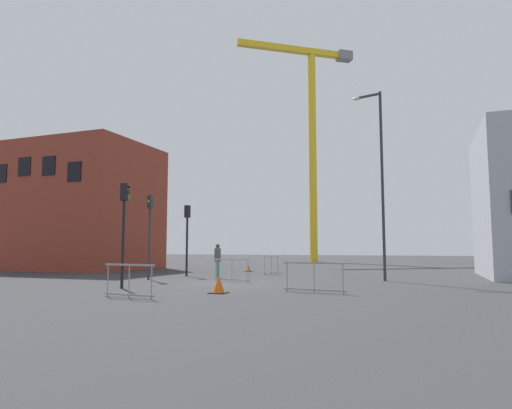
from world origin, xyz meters
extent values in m
plane|color=#333335|center=(0.00, 0.00, 0.00)|extent=(160.00, 160.00, 0.00)
cube|color=brown|center=(-16.23, 7.98, 4.62)|extent=(10.88, 7.87, 9.23)
cube|color=black|center=(-19.49, 4.02, 6.81)|extent=(1.10, 0.06, 1.30)
cube|color=black|center=(-17.31, 4.02, 7.17)|extent=(1.10, 0.06, 1.30)
cube|color=black|center=(-15.14, 4.02, 7.09)|extent=(1.10, 0.06, 1.30)
cube|color=black|center=(-12.96, 4.02, 6.56)|extent=(1.10, 0.06, 1.30)
cylinder|color=yellow|center=(-3.59, 32.05, 12.36)|extent=(0.90, 0.90, 24.72)
cube|color=yellow|center=(-5.50, 30.64, 25.12)|extent=(11.36, 8.61, 0.70)
cube|color=slate|center=(-0.08, 34.62, 25.12)|extent=(2.16, 2.03, 1.10)
cylinder|color=#2D2D30|center=(6.47, 3.83, 4.72)|extent=(0.14, 0.14, 9.45)
cube|color=#2D2D30|center=(5.87, 3.99, 9.35)|extent=(1.22, 0.40, 0.10)
ellipsoid|color=silver|center=(5.27, 4.14, 9.33)|extent=(0.44, 0.24, 0.16)
cylinder|color=black|center=(-4.35, 3.67, 1.66)|extent=(0.12, 0.12, 3.32)
cube|color=black|center=(-4.35, 3.67, 3.67)|extent=(0.28, 0.31, 0.70)
sphere|color=#390605|center=(-4.32, 3.84, 3.89)|extent=(0.11, 0.11, 0.11)
sphere|color=#F2A514|center=(-4.32, 3.84, 3.67)|extent=(0.11, 0.11, 0.11)
sphere|color=#07330F|center=(-4.32, 3.84, 3.45)|extent=(0.11, 0.11, 0.11)
cylinder|color=black|center=(-2.96, -3.99, 1.74)|extent=(0.12, 0.12, 3.48)
cube|color=black|center=(-2.96, -3.99, 3.83)|extent=(0.34, 0.32, 0.70)
sphere|color=#390605|center=(-2.80, -3.93, 4.05)|extent=(0.11, 0.11, 0.11)
sphere|color=#3C2905|center=(-2.80, -3.93, 3.83)|extent=(0.11, 0.11, 0.11)
sphere|color=green|center=(-2.80, -3.93, 3.61)|extent=(0.11, 0.11, 0.11)
cylinder|color=#2D2D30|center=(-4.78, 0.56, 1.80)|extent=(0.12, 0.12, 3.60)
cube|color=#2D2D30|center=(-4.78, 0.56, 3.95)|extent=(0.27, 0.31, 0.70)
sphere|color=#390605|center=(-4.76, 0.39, 4.17)|extent=(0.11, 0.11, 0.11)
sphere|color=#F2A514|center=(-4.76, 0.39, 3.95)|extent=(0.11, 0.11, 0.11)
sphere|color=#07330F|center=(-4.76, 0.39, 3.73)|extent=(0.11, 0.11, 0.11)
cylinder|color=#2D844C|center=(-2.02, 2.88, 0.43)|extent=(0.14, 0.14, 0.86)
cylinder|color=#2D844C|center=(-2.14, 3.03, 0.43)|extent=(0.14, 0.14, 0.86)
cylinder|color=#4C4C51|center=(-2.08, 2.95, 1.22)|extent=(0.34, 0.34, 0.72)
sphere|color=brown|center=(-2.08, 2.95, 1.70)|extent=(0.23, 0.23, 0.23)
cube|color=gray|center=(4.55, -2.96, 1.05)|extent=(2.35, 0.38, 0.06)
cube|color=gray|center=(4.55, -2.96, 0.10)|extent=(2.35, 0.38, 0.06)
cylinder|color=gray|center=(3.49, -2.82, 0.53)|extent=(0.04, 0.04, 1.05)
cylinder|color=gray|center=(4.55, -2.96, 0.53)|extent=(0.04, 0.04, 1.05)
cylinder|color=gray|center=(5.60, -3.10, 0.53)|extent=(0.04, 0.04, 1.05)
cube|color=gray|center=(-0.25, 0.68, 1.05)|extent=(1.85, 0.20, 0.06)
cube|color=gray|center=(-0.25, 0.68, 0.10)|extent=(1.85, 0.20, 0.06)
cylinder|color=gray|center=(-1.08, 0.74, 0.53)|extent=(0.04, 0.04, 1.05)
cylinder|color=gray|center=(-0.25, 0.68, 0.53)|extent=(0.04, 0.04, 1.05)
cylinder|color=gray|center=(0.58, 0.62, 0.53)|extent=(0.04, 0.04, 1.05)
cube|color=#9EA0A5|center=(-0.54, 7.41, 1.05)|extent=(0.23, 2.30, 0.06)
cube|color=#9EA0A5|center=(-0.54, 7.41, 0.10)|extent=(0.23, 2.30, 0.06)
cylinder|color=#9EA0A5|center=(-0.62, 6.38, 0.53)|extent=(0.04, 0.04, 1.05)
cylinder|color=#9EA0A5|center=(-0.54, 7.41, 0.53)|extent=(0.04, 0.04, 1.05)
cylinder|color=#9EA0A5|center=(-0.46, 8.45, 0.53)|extent=(0.04, 0.04, 1.05)
cube|color=gray|center=(-0.64, -6.70, 1.05)|extent=(2.04, 0.30, 0.06)
cube|color=gray|center=(-0.64, -6.70, 0.10)|extent=(2.04, 0.30, 0.06)
cylinder|color=gray|center=(-1.55, -6.60, 0.53)|extent=(0.04, 0.04, 1.05)
cylinder|color=gray|center=(-0.64, -6.70, 0.53)|extent=(0.04, 0.04, 1.05)
cylinder|color=gray|center=(0.28, -6.81, 0.53)|extent=(0.04, 0.04, 1.05)
cube|color=black|center=(1.43, -4.37, 0.01)|extent=(0.59, 0.59, 0.03)
cone|color=#E55B0F|center=(1.43, -4.37, 0.30)|extent=(0.45, 0.45, 0.60)
cube|color=black|center=(-2.76, 9.25, 0.01)|extent=(0.45, 0.45, 0.03)
cone|color=#E55B0F|center=(-2.76, 9.25, 0.23)|extent=(0.35, 0.35, 0.46)
camera|label=1|loc=(8.24, -18.88, 1.59)|focal=31.40mm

